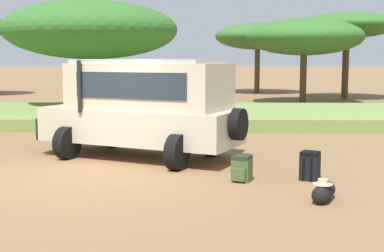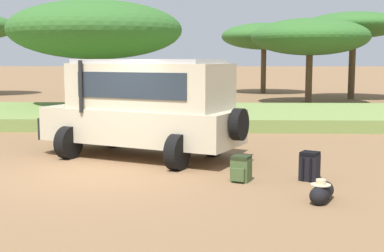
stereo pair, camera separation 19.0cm
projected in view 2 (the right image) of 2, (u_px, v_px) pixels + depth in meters
name	position (u px, v px, depth m)	size (l,w,h in m)	color
ground_plane	(92.00, 176.00, 11.23)	(320.00, 320.00, 0.00)	olive
grass_bank	(147.00, 115.00, 21.19)	(120.00, 7.00, 0.44)	olive
safari_vehicle	(145.00, 106.00, 13.18)	(5.37, 3.87, 2.44)	beige
backpack_beside_front_wheel	(310.00, 166.00, 10.80)	(0.46, 0.50, 0.59)	black
backpack_cluster_center	(241.00, 169.00, 10.71)	(0.45, 0.48, 0.52)	#42562D
duffel_bag_low_black_case	(322.00, 192.00, 9.22)	(0.52, 0.78, 0.41)	black
acacia_tree_left_mid	(95.00, 30.00, 23.10)	(7.51, 7.18, 4.94)	brown
acacia_tree_centre_back	(264.00, 37.00, 37.57)	(5.99, 6.57, 4.93)	brown
acacia_tree_right_mid	(310.00, 37.00, 28.48)	(6.26, 6.55, 4.58)	brown
acacia_tree_far_right	(353.00, 26.00, 32.05)	(5.96, 6.36, 5.21)	brown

